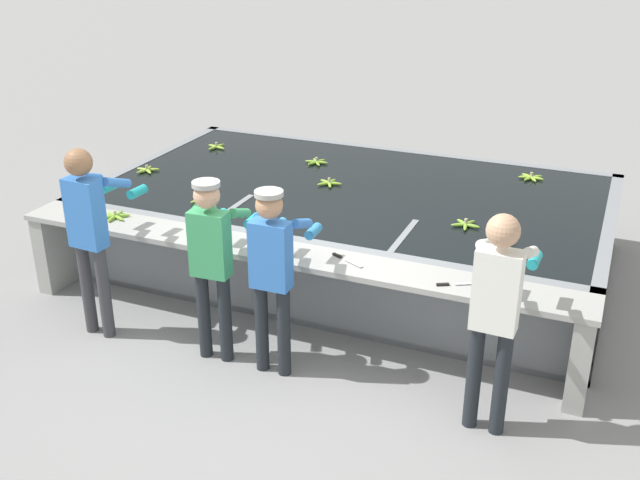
{
  "coord_description": "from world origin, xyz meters",
  "views": [
    {
      "loc": [
        2.61,
        -5.08,
        3.54
      ],
      "look_at": [
        0.0,
        1.1,
        0.6
      ],
      "focal_mm": 42.0,
      "sensor_mm": 36.0,
      "label": 1
    }
  ],
  "objects_px": {
    "banana_bunch_floating_3": "(531,177)",
    "banana_bunch_floating_4": "(317,162)",
    "banana_bunch_floating_0": "(502,239)",
    "banana_bunch_floating_1": "(329,183)",
    "banana_bunch_floating_6": "(203,200)",
    "worker_2": "(273,265)",
    "banana_bunch_floating_7": "(147,170)",
    "knife_0": "(343,258)",
    "banana_bunch_ledge_0": "(115,216)",
    "knife_1": "(452,284)",
    "banana_bunch_floating_5": "(466,224)",
    "worker_0": "(90,225)",
    "worker_1": "(212,254)",
    "banana_bunch_floating_2": "(216,147)",
    "worker_3": "(496,304)",
    "banana_bunch_ledge_1": "(266,245)"
  },
  "relations": [
    {
      "from": "banana_bunch_floating_3",
      "to": "banana_bunch_floating_4",
      "type": "distance_m",
      "value": 2.43
    },
    {
      "from": "banana_bunch_floating_0",
      "to": "banana_bunch_floating_4",
      "type": "distance_m",
      "value": 2.8
    },
    {
      "from": "banana_bunch_floating_1",
      "to": "banana_bunch_floating_3",
      "type": "height_order",
      "value": "same"
    },
    {
      "from": "banana_bunch_floating_6",
      "to": "worker_2",
      "type": "bearing_deg",
      "value": -42.08
    },
    {
      "from": "banana_bunch_floating_7",
      "to": "knife_0",
      "type": "distance_m",
      "value": 3.19
    },
    {
      "from": "banana_bunch_ledge_0",
      "to": "knife_1",
      "type": "distance_m",
      "value": 3.31
    },
    {
      "from": "banana_bunch_floating_0",
      "to": "knife_0",
      "type": "height_order",
      "value": "banana_bunch_floating_0"
    },
    {
      "from": "banana_bunch_floating_1",
      "to": "banana_bunch_floating_5",
      "type": "relative_size",
      "value": 1.0
    },
    {
      "from": "worker_0",
      "to": "banana_bunch_floating_1",
      "type": "relative_size",
      "value": 6.38
    },
    {
      "from": "banana_bunch_floating_5",
      "to": "knife_0",
      "type": "relative_size",
      "value": 0.84
    },
    {
      "from": "worker_1",
      "to": "banana_bunch_floating_0",
      "type": "distance_m",
      "value": 2.57
    },
    {
      "from": "banana_bunch_ledge_0",
      "to": "knife_1",
      "type": "height_order",
      "value": "banana_bunch_ledge_0"
    },
    {
      "from": "banana_bunch_floating_0",
      "to": "banana_bunch_floating_7",
      "type": "bearing_deg",
      "value": 174.2
    },
    {
      "from": "worker_2",
      "to": "banana_bunch_floating_2",
      "type": "height_order",
      "value": "worker_2"
    },
    {
      "from": "knife_0",
      "to": "worker_2",
      "type": "bearing_deg",
      "value": -124.47
    },
    {
      "from": "worker_3",
      "to": "banana_bunch_ledge_0",
      "type": "height_order",
      "value": "worker_3"
    },
    {
      "from": "worker_3",
      "to": "banana_bunch_floating_2",
      "type": "distance_m",
      "value": 5.07
    },
    {
      "from": "banana_bunch_floating_4",
      "to": "knife_1",
      "type": "distance_m",
      "value": 3.3
    },
    {
      "from": "banana_bunch_floating_2",
      "to": "banana_bunch_floating_5",
      "type": "bearing_deg",
      "value": -20.76
    },
    {
      "from": "banana_bunch_floating_4",
      "to": "banana_bunch_floating_6",
      "type": "relative_size",
      "value": 1.08
    },
    {
      "from": "worker_3",
      "to": "banana_bunch_floating_3",
      "type": "xyz_separation_m",
      "value": [
        -0.24,
        3.4,
        -0.17
      ]
    },
    {
      "from": "worker_1",
      "to": "worker_3",
      "type": "distance_m",
      "value": 2.33
    },
    {
      "from": "worker_0",
      "to": "worker_3",
      "type": "bearing_deg",
      "value": -0.27
    },
    {
      "from": "banana_bunch_floating_0",
      "to": "banana_bunch_ledge_0",
      "type": "height_order",
      "value": "banana_bunch_ledge_0"
    },
    {
      "from": "worker_0",
      "to": "banana_bunch_ledge_1",
      "type": "relative_size",
      "value": 6.39
    },
    {
      "from": "worker_2",
      "to": "banana_bunch_floating_4",
      "type": "bearing_deg",
      "value": 106.55
    },
    {
      "from": "banana_bunch_floating_2",
      "to": "banana_bunch_ledge_1",
      "type": "xyz_separation_m",
      "value": [
        1.93,
        -2.46,
        0.0
      ]
    },
    {
      "from": "worker_1",
      "to": "banana_bunch_floating_2",
      "type": "distance_m",
      "value": 3.44
    },
    {
      "from": "banana_bunch_floating_1",
      "to": "banana_bunch_floating_3",
      "type": "distance_m",
      "value": 2.24
    },
    {
      "from": "worker_1",
      "to": "banana_bunch_floating_5",
      "type": "relative_size",
      "value": 5.85
    },
    {
      "from": "worker_1",
      "to": "banana_bunch_floating_7",
      "type": "relative_size",
      "value": 5.8
    },
    {
      "from": "banana_bunch_ledge_1",
      "to": "banana_bunch_floating_4",
      "type": "bearing_deg",
      "value": 102.73
    },
    {
      "from": "banana_bunch_floating_5",
      "to": "knife_0",
      "type": "height_order",
      "value": "banana_bunch_floating_5"
    },
    {
      "from": "banana_bunch_ledge_0",
      "to": "banana_bunch_ledge_1",
      "type": "xyz_separation_m",
      "value": [
        1.64,
        -0.05,
        0.0
      ]
    },
    {
      "from": "worker_2",
      "to": "banana_bunch_ledge_0",
      "type": "xyz_separation_m",
      "value": [
        -1.97,
        0.57,
        -0.1
      ]
    },
    {
      "from": "banana_bunch_floating_4",
      "to": "knife_1",
      "type": "height_order",
      "value": "banana_bunch_floating_4"
    },
    {
      "from": "banana_bunch_floating_2",
      "to": "banana_bunch_floating_4",
      "type": "distance_m",
      "value": 1.39
    },
    {
      "from": "worker_3",
      "to": "knife_0",
      "type": "bearing_deg",
      "value": 155.45
    },
    {
      "from": "banana_bunch_ledge_1",
      "to": "knife_0",
      "type": "relative_size",
      "value": 0.84
    },
    {
      "from": "worker_2",
      "to": "worker_3",
      "type": "distance_m",
      "value": 1.78
    },
    {
      "from": "banana_bunch_floating_4",
      "to": "banana_bunch_floating_0",
      "type": "bearing_deg",
      "value": -30.69
    },
    {
      "from": "banana_bunch_ledge_1",
      "to": "worker_0",
      "type": "bearing_deg",
      "value": -157.51
    },
    {
      "from": "banana_bunch_ledge_0",
      "to": "knife_0",
      "type": "bearing_deg",
      "value": -0.39
    },
    {
      "from": "banana_bunch_floating_4",
      "to": "banana_bunch_ledge_1",
      "type": "relative_size",
      "value": 1.03
    },
    {
      "from": "worker_3",
      "to": "banana_bunch_floating_4",
      "type": "relative_size",
      "value": 6.09
    },
    {
      "from": "knife_1",
      "to": "banana_bunch_floating_3",
      "type": "bearing_deg",
      "value": 86.24
    },
    {
      "from": "worker_3",
      "to": "banana_bunch_floating_6",
      "type": "xyz_separation_m",
      "value": [
        -3.21,
        1.38,
        -0.17
      ]
    },
    {
      "from": "worker_2",
      "to": "banana_bunch_floating_4",
      "type": "height_order",
      "value": "worker_2"
    },
    {
      "from": "worker_0",
      "to": "banana_bunch_floating_2",
      "type": "height_order",
      "value": "worker_0"
    },
    {
      "from": "banana_bunch_floating_0",
      "to": "banana_bunch_floating_4",
      "type": "xyz_separation_m",
      "value": [
        -2.41,
        1.43,
        0.0
      ]
    }
  ]
}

